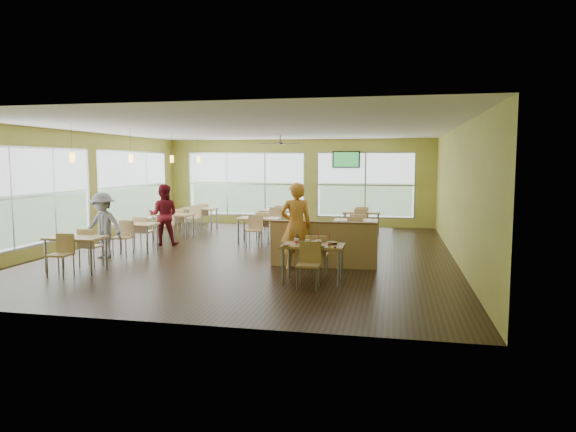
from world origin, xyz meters
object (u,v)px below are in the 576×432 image
Objects in this scene: man_plaid at (296,226)px; food_basket at (333,243)px; main_table at (313,251)px; half_wall_divider at (323,244)px.

food_basket is (0.94, -1.12, -0.18)m from man_plaid.
main_table is at bearing -168.57° from food_basket.
man_plaid is (-0.57, 1.20, 0.33)m from main_table.
main_table is 0.41m from food_basket.
man_plaid reaches higher than food_basket.
food_basket is at bearing 112.99° from man_plaid.
half_wall_divider is 10.57× the size of food_basket.
half_wall_divider is at bearing -173.33° from man_plaid.
main_table reaches higher than food_basket.
main_table is 1.45m from half_wall_divider.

